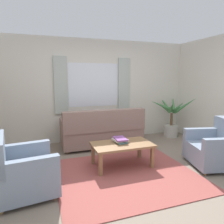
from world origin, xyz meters
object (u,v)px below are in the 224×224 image
armchair_right (216,148)px  book_stack_on_table (120,140)px  potted_plant (171,118)px  coffee_table (122,146)px  armchair_left (21,171)px  couch (102,131)px

armchair_right → book_stack_on_table: 1.79m
potted_plant → armchair_right: bearing=-101.0°
coffee_table → armchair_left: bearing=-165.9°
coffee_table → potted_plant: potted_plant is taller
coffee_table → book_stack_on_table: 0.13m
armchair_right → potted_plant: size_ratio=0.86×
armchair_left → potted_plant: 4.18m
couch → potted_plant: potted_plant is taller
armchair_left → book_stack_on_table: 1.77m
coffee_table → potted_plant: size_ratio=0.94×
coffee_table → potted_plant: bearing=34.8°
armchair_right → potted_plant: potted_plant is taller
armchair_right → potted_plant: 2.03m
armchair_right → coffee_table: size_ratio=0.92×
potted_plant → couch: bearing=-174.6°
armchair_right → book_stack_on_table: armchair_right is taller
couch → coffee_table: size_ratio=1.73×
couch → potted_plant: (2.07, 0.19, 0.14)m
armchair_right → coffee_table: armchair_right is taller
armchair_right → armchair_left: bearing=-78.6°
book_stack_on_table → coffee_table: bearing=-87.1°
couch → armchair_left: (-1.68, -1.66, -0.01)m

